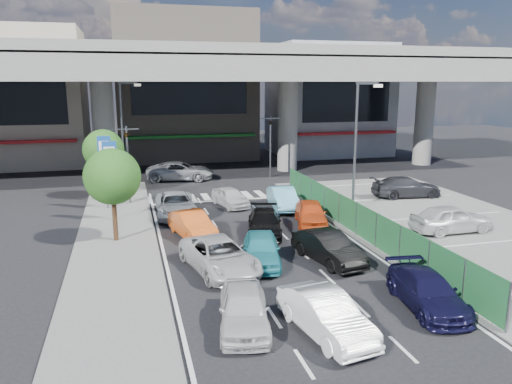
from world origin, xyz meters
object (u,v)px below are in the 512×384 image
object	(u,v)px
taxi_orange_right	(311,213)
tree_near	(112,177)
taxi_teal_mid	(261,249)
hatch_black_mid_right	(328,248)
parked_sedan_dgrey	(406,187)
taxi_orange_left	(192,225)
parked_sedan_white	(451,219)
street_lamp_right	(358,137)
signboard_near	(110,170)
tree_far	(103,150)
minivan_navy_back	(427,291)
sedan_white_mid_left	(220,256)
sedan_white_front_mid	(230,197)
sedan_black_mid	(265,223)
van_white_back_left	(244,308)
traffic_cone	(351,209)
traffic_light_left	(127,146)
traffic_light_right	(270,131)
street_lamp_left	(124,125)
hatch_white_back_mid	(326,314)
signboard_far	(105,162)
kei_truck_front_right	(283,198)
crossing_wagon_silver	(180,171)
wagon_silver_front_left	(176,205)

from	to	relation	value
taxi_orange_right	tree_near	bearing A→B (deg)	-162.70
taxi_teal_mid	hatch_black_mid_right	xyz separation A→B (m)	(2.97, -0.54, 0.00)
parked_sedan_dgrey	taxi_orange_left	bearing A→B (deg)	113.43
taxi_orange_right	parked_sedan_white	world-z (taller)	parked_sedan_white
street_lamp_right	signboard_near	world-z (taller)	street_lamp_right
tree_far	street_lamp_right	bearing A→B (deg)	-29.58
minivan_navy_back	sedan_white_mid_left	bearing A→B (deg)	147.43
sedan_white_front_mid	taxi_teal_mid	bearing A→B (deg)	-107.47
tree_far	sedan_black_mid	xyz separation A→B (m)	(8.47, -11.08, -2.76)
van_white_back_left	traffic_cone	bearing A→B (deg)	62.79
traffic_light_left	taxi_teal_mid	xyz separation A→B (m)	(5.53, -12.84, -3.25)
tree_near	taxi_teal_mid	xyz separation A→B (m)	(6.33, -4.84, -2.70)
sedan_white_front_mid	street_lamp_right	bearing A→B (deg)	-42.27
street_lamp_right	van_white_back_left	bearing A→B (deg)	-128.71
street_lamp_right	signboard_near	bearing A→B (deg)	172.10
sedan_black_mid	parked_sedan_dgrey	distance (m)	13.31
traffic_light_right	parked_sedan_white	xyz separation A→B (m)	(4.91, -17.93, -3.12)
traffic_light_left	street_lamp_left	size ratio (longest dim) A/B	0.65
taxi_orange_right	parked_sedan_dgrey	distance (m)	10.16
hatch_white_back_mid	signboard_far	bearing A→B (deg)	101.24
signboard_far	tree_far	size ratio (longest dim) A/B	0.98
taxi_orange_right	kei_truck_front_right	size ratio (longest dim) A/B	0.97
hatch_white_back_mid	van_white_back_left	bearing A→B (deg)	145.41
tree_near	parked_sedan_dgrey	xyz separation A→B (m)	(19.64, 5.25, -2.62)
sedan_white_front_mid	kei_truck_front_right	xyz separation A→B (m)	(3.15, -1.46, 0.07)
sedan_white_mid_left	tree_near	bearing A→B (deg)	118.09
sedan_black_mid	traffic_cone	xyz separation A→B (m)	(6.07, 2.31, -0.23)
street_lamp_right	street_lamp_left	xyz separation A→B (m)	(-13.50, 12.00, 0.00)
tree_far	crossing_wagon_silver	distance (m)	8.17
street_lamp_right	sedan_white_front_mid	distance (m)	9.05
traffic_light_left	traffic_cone	distance (m)	14.81
minivan_navy_back	sedan_black_mid	world-z (taller)	minivan_navy_back
crossing_wagon_silver	signboard_far	bearing A→B (deg)	158.51
sedan_white_mid_left	taxi_orange_left	bearing A→B (deg)	83.77
tree_near	taxi_orange_left	world-z (taller)	tree_near
street_lamp_right	sedan_black_mid	xyz separation A→B (m)	(-6.50, -2.58, -4.14)
signboard_far	parked_sedan_white	bearing A→B (deg)	-28.85
signboard_far	traffic_cone	xyz separation A→B (m)	(14.34, -5.26, -2.67)
crossing_wagon_silver	parked_sedan_white	xyz separation A→B (m)	(12.47, -18.61, 0.05)
sedan_white_mid_left	kei_truck_front_right	xyz separation A→B (m)	(5.93, 9.69, 0.00)
tree_far	sedan_white_front_mid	world-z (taller)	tree_far
traffic_light_right	tree_far	world-z (taller)	traffic_light_right
traffic_light_right	van_white_back_left	bearing A→B (deg)	-108.04
signboard_near	kei_truck_front_right	bearing A→B (deg)	2.52
street_lamp_left	sedan_white_mid_left	world-z (taller)	street_lamp_left
sedan_white_front_mid	crossing_wagon_silver	world-z (taller)	crossing_wagon_silver
sedan_white_front_mid	tree_far	bearing A→B (deg)	136.88
crossing_wagon_silver	traffic_cone	bearing A→B (deg)	-136.72
minivan_navy_back	street_lamp_left	bearing A→B (deg)	119.47
wagon_silver_front_left	taxi_orange_right	bearing A→B (deg)	-27.06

